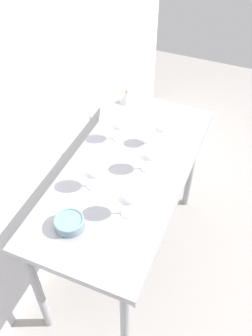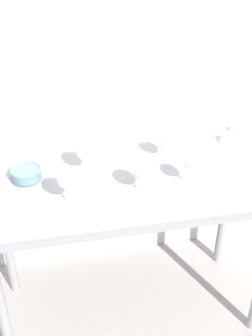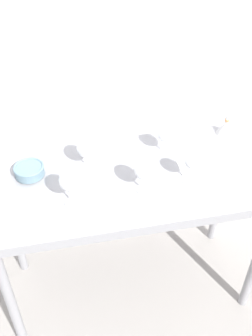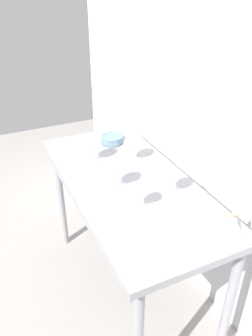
{
  "view_description": "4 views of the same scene",
  "coord_description": "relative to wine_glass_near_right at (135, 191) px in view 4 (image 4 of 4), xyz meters",
  "views": [
    {
      "loc": [
        -1.33,
        -0.55,
        2.35
      ],
      "look_at": [
        -0.04,
        -0.01,
        0.94
      ],
      "focal_mm": 39.3,
      "sensor_mm": 36.0,
      "label": 1
    },
    {
      "loc": [
        -0.34,
        -1.69,
        2.11
      ],
      "look_at": [
        -0.0,
        0.05,
        0.93
      ],
      "focal_mm": 48.1,
      "sensor_mm": 36.0,
      "label": 2
    },
    {
      "loc": [
        -0.3,
        -1.39,
        2.14
      ],
      "look_at": [
        -0.02,
        0.01,
        0.94
      ],
      "focal_mm": 42.13,
      "sensor_mm": 36.0,
      "label": 3
    },
    {
      "loc": [
        1.44,
        -0.69,
        1.92
      ],
      "look_at": [
        -0.05,
        0.01,
        0.95
      ],
      "focal_mm": 36.18,
      "sensor_mm": 36.0,
      "label": 4
    }
  ],
  "objects": [
    {
      "name": "wine_glass_near_left",
      "position": [
        -0.56,
        -0.03,
        0.01
      ],
      "size": [
        0.1,
        0.1,
        0.18
      ],
      "color": "white",
      "rests_on": "steel_counter"
    },
    {
      "name": "wine_glass_near_right",
      "position": [
        0.0,
        0.0,
        0.0
      ],
      "size": [
        0.08,
        0.08,
        0.17
      ],
      "color": "white",
      "rests_on": "steel_counter"
    },
    {
      "name": "tasting_bowl",
      "position": [
        -0.74,
        0.2,
        -0.09
      ],
      "size": [
        0.15,
        0.15,
        0.06
      ],
      "color": "beige",
      "rests_on": "steel_counter"
    },
    {
      "name": "tasting_sheet_upper",
      "position": [
        0.06,
        0.15,
        -0.12
      ],
      "size": [
        0.18,
        0.25,
        0.0
      ],
      "primitive_type": "cube",
      "rotation": [
        0.0,
        0.0,
        -0.04
      ],
      "color": "white",
      "rests_on": "steel_counter"
    },
    {
      "name": "back_wall",
      "position": [
        -0.27,
        0.59,
        0.28
      ],
      "size": [
        3.8,
        0.04,
        2.6
      ],
      "primitive_type": "cube",
      "color": "silver",
      "rests_on": "ground_plane"
    },
    {
      "name": "decanter_funnel",
      "position": [
        0.31,
        0.33,
        -0.08
      ],
      "size": [
        0.1,
        0.1,
        0.14
      ],
      "color": "#B3B3B3",
      "rests_on": "steel_counter"
    },
    {
      "name": "wine_glass_near_center",
      "position": [
        -0.23,
        -0.01,
        -0.0
      ],
      "size": [
        0.09,
        0.09,
        0.17
      ],
      "color": "white",
      "rests_on": "steel_counter"
    },
    {
      "name": "ground_plane",
      "position": [
        -0.27,
        0.1,
        -1.02
      ],
      "size": [
        6.0,
        6.0,
        0.0
      ],
      "primitive_type": "plane",
      "color": "#9E9994"
    },
    {
      "name": "wine_glass_far_left",
      "position": [
        -0.46,
        0.2,
        -0.01
      ],
      "size": [
        0.1,
        0.1,
        0.17
      ],
      "color": "white",
      "rests_on": "steel_counter"
    },
    {
      "name": "wine_glass_far_right",
      "position": [
        -0.06,
        0.24,
        -0.01
      ],
      "size": [
        0.09,
        0.09,
        0.16
      ],
      "color": "white",
      "rests_on": "steel_counter"
    },
    {
      "name": "steel_counter",
      "position": [
        -0.27,
        0.09,
        -0.22
      ],
      "size": [
        1.4,
        0.65,
        0.9
      ],
      "color": "gray",
      "rests_on": "ground_plane"
    }
  ]
}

